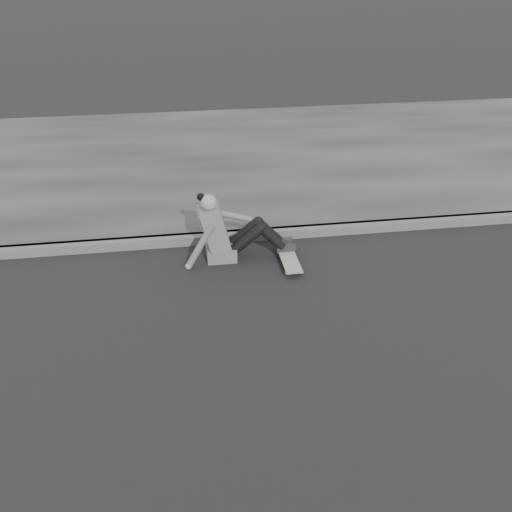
{
  "coord_description": "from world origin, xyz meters",
  "views": [
    {
      "loc": [
        -2.74,
        -4.04,
        3.51
      ],
      "look_at": [
        -1.94,
        1.24,
        0.5
      ],
      "focal_mm": 40.0,
      "sensor_mm": 36.0,
      "label": 1
    }
  ],
  "objects": [
    {
      "name": "ground",
      "position": [
        0.0,
        0.0,
        0.0
      ],
      "size": [
        80.0,
        80.0,
        0.0
      ],
      "primitive_type": "plane",
      "color": "black",
      "rests_on": "ground"
    },
    {
      "name": "curb",
      "position": [
        0.0,
        2.58,
        0.06
      ],
      "size": [
        24.0,
        0.16,
        0.12
      ],
      "primitive_type": "cube",
      "color": "#505050",
      "rests_on": "ground"
    },
    {
      "name": "sidewalk",
      "position": [
        0.0,
        5.6,
        0.06
      ],
      "size": [
        24.0,
        6.0,
        0.12
      ],
      "primitive_type": "cube",
      "color": "#313131",
      "rests_on": "ground"
    },
    {
      "name": "skateboard",
      "position": [
        -1.44,
        1.89,
        0.07
      ],
      "size": [
        0.2,
        0.78,
        0.09
      ],
      "color": "#A9A9A4",
      "rests_on": "ground"
    },
    {
      "name": "seated_woman",
      "position": [
        -2.17,
        2.14,
        0.36
      ],
      "size": [
        1.38,
        0.46,
        0.88
      ],
      "color": "#595A5C",
      "rests_on": "ground"
    }
  ]
}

